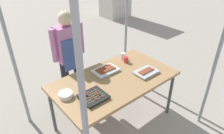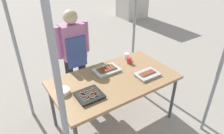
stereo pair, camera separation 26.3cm
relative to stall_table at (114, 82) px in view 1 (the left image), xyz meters
name	(u,v)px [view 1 (the left image)]	position (x,y,z in m)	size (l,w,h in m)	color
ground_plane	(114,121)	(0.00, 0.00, -0.70)	(18.00, 18.00, 0.00)	gray
stall_table	(114,82)	(0.00, 0.00, 0.00)	(1.60, 0.90, 0.75)	#9E724C
tray_grilled_sausages	(146,72)	(0.40, -0.18, 0.07)	(0.31, 0.22, 0.05)	#ADADB2
tray_meat_skewers	(93,97)	(-0.44, -0.14, 0.07)	(0.29, 0.27, 0.04)	black
tray_pork_links	(106,70)	(0.02, 0.20, 0.08)	(0.34, 0.23, 0.05)	silver
condiment_bowl	(66,95)	(-0.66, 0.08, 0.08)	(0.16, 0.16, 0.05)	silver
drink_cup_near_edge	(123,56)	(0.45, 0.33, 0.10)	(0.07, 0.07, 0.09)	white
drink_cup_by_wok	(126,60)	(0.41, 0.22, 0.10)	(0.07, 0.07, 0.09)	red
vendor_woman	(69,53)	(-0.18, 0.81, 0.17)	(0.52, 0.22, 1.48)	black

